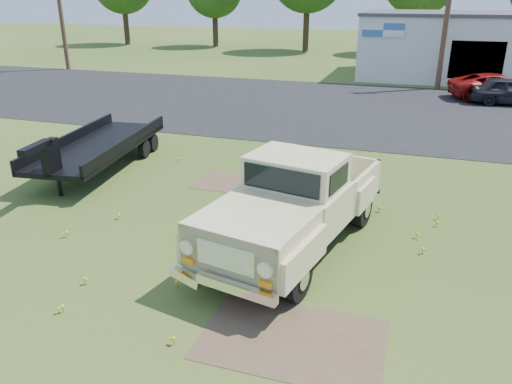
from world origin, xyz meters
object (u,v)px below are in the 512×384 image
vintage_pickup_truck (295,202)px  flatbed_trailer (99,142)px  red_pickup (497,87)px  dark_sedan (511,91)px

vintage_pickup_truck → flatbed_trailer: size_ratio=0.94×
vintage_pickup_truck → red_pickup: size_ratio=1.25×
flatbed_trailer → red_pickup: 21.00m
vintage_pickup_truck → dark_sedan: size_ratio=1.50×
red_pickup → dark_sedan: 1.30m
flatbed_trailer → dark_sedan: bearing=40.0°
vintage_pickup_truck → dark_sedan: (6.67, 18.26, -0.40)m
red_pickup → dark_sedan: (0.53, -1.19, 0.01)m
flatbed_trailer → dark_sedan: 20.45m
vintage_pickup_truck → dark_sedan: 19.44m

